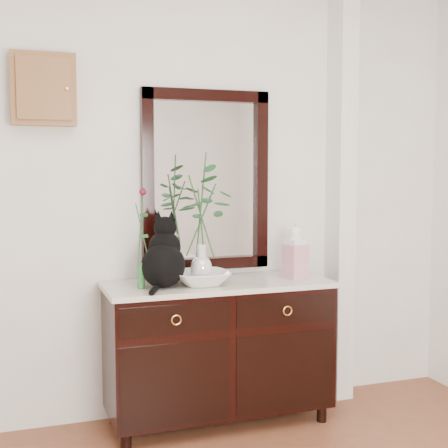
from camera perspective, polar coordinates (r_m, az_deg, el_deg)
name	(u,v)px	position (r m, az deg, el deg)	size (l,w,h in m)	color
wall_back	(190,195)	(3.82, -3.14, 2.64)	(3.60, 0.04, 2.70)	white
pilaster	(341,194)	(4.14, 10.61, 2.75)	(0.12, 0.20, 2.70)	white
sideboard	(218,345)	(3.76, -0.51, -10.97)	(1.33, 0.52, 0.82)	black
wall_mirror	(206,180)	(3.83, -1.66, 4.00)	(0.80, 0.06, 1.10)	black
key_cabinet	(43,89)	(3.66, -16.18, 11.75)	(0.35, 0.10, 0.40)	brown
cat	(163,251)	(3.51, -5.58, -2.50)	(0.28, 0.35, 0.40)	black
lotus_bowl	(201,278)	(3.57, -2.08, -4.97)	(0.32, 0.32, 0.08)	white
vase_branches	(201,217)	(3.53, -2.10, 0.68)	(0.35, 0.35, 0.74)	silver
bud_vase_rose	(141,238)	(3.46, -7.64, -1.27)	(0.07, 0.07, 0.57)	#2D6831
ginger_jar	(295,251)	(3.80, 6.55, -2.49)	(0.12, 0.12, 0.33)	white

